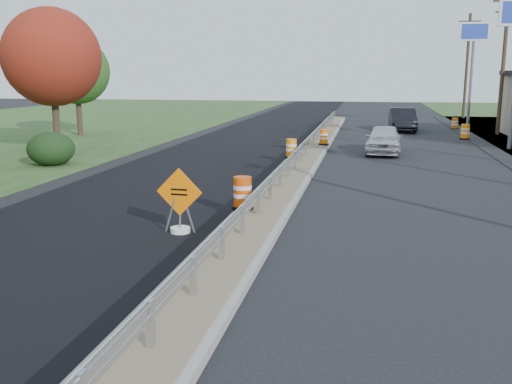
% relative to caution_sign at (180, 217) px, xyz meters
% --- Properties ---
extents(ground, '(140.00, 140.00, 0.00)m').
position_rel_caution_sign_xyz_m(ground, '(1.76, 3.49, -0.43)').
color(ground, black).
rests_on(ground, ground).
extents(milled_overlay, '(7.20, 120.00, 0.01)m').
position_rel_caution_sign_xyz_m(milled_overlay, '(-2.64, 13.49, -0.43)').
color(milled_overlay, black).
rests_on(milled_overlay, ground).
extents(median, '(1.60, 55.00, 0.23)m').
position_rel_caution_sign_xyz_m(median, '(1.76, 11.49, -0.32)').
color(median, gray).
rests_on(median, ground).
extents(guardrail, '(0.10, 46.15, 0.72)m').
position_rel_caution_sign_xyz_m(guardrail, '(1.76, 12.49, 0.29)').
color(guardrail, silver).
rests_on(guardrail, median).
extents(pylon_sign_north, '(2.20, 0.30, 7.90)m').
position_rel_caution_sign_xyz_m(pylon_sign_north, '(12.26, 33.49, 6.04)').
color(pylon_sign_north, slate).
rests_on(pylon_sign_north, ground).
extents(utility_pole_nmid, '(1.90, 0.26, 9.40)m').
position_rel_caution_sign_xyz_m(utility_pole_nmid, '(13.26, 27.49, 4.50)').
color(utility_pole_nmid, '#473523').
rests_on(utility_pole_nmid, ground).
extents(utility_pole_north, '(1.90, 0.26, 9.40)m').
position_rel_caution_sign_xyz_m(utility_pole_north, '(13.26, 42.49, 4.50)').
color(utility_pole_north, '#473523').
rests_on(utility_pole_north, ground).
extents(hedge_north, '(2.09, 2.09, 1.52)m').
position_rel_caution_sign_xyz_m(hedge_north, '(-9.24, 9.49, 0.33)').
color(hedge_north, black).
rests_on(hedge_north, ground).
extents(tree_near_red, '(4.95, 4.95, 7.35)m').
position_rel_caution_sign_xyz_m(tree_near_red, '(-11.24, 13.49, 4.43)').
color(tree_near_red, '#473523').
rests_on(tree_near_red, ground).
extents(tree_near_back, '(4.29, 4.29, 6.37)m').
position_rel_caution_sign_xyz_m(tree_near_back, '(-14.24, 21.49, 3.78)').
color(tree_near_back, '#473523').
rests_on(tree_near_back, ground).
extents(caution_sign, '(1.23, 0.51, 1.70)m').
position_rel_caution_sign_xyz_m(caution_sign, '(0.00, 0.00, 0.00)').
color(caution_sign, white).
rests_on(caution_sign, ground).
extents(barrel_median_near, '(0.64, 0.64, 0.93)m').
position_rel_caution_sign_xyz_m(barrel_median_near, '(1.21, 2.00, 0.25)').
color(barrel_median_near, black).
rests_on(barrel_median_near, median).
extents(barrel_median_mid, '(0.60, 0.60, 0.88)m').
position_rel_caution_sign_xyz_m(barrel_median_mid, '(1.21, 12.38, 0.22)').
color(barrel_median_mid, black).
rests_on(barrel_median_mid, median).
extents(barrel_median_far, '(0.57, 0.57, 0.84)m').
position_rel_caution_sign_xyz_m(barrel_median_far, '(2.29, 17.71, 0.20)').
color(barrel_median_far, black).
rests_on(barrel_median_far, median).
extents(barrel_shoulder_mid, '(0.65, 0.65, 0.95)m').
position_rel_caution_sign_xyz_m(barrel_shoulder_mid, '(10.65, 24.14, 0.02)').
color(barrel_shoulder_mid, black).
rests_on(barrel_shoulder_mid, ground).
extents(barrel_shoulder_far, '(0.57, 0.57, 0.84)m').
position_rel_caution_sign_xyz_m(barrel_shoulder_far, '(10.96, 31.04, -0.03)').
color(barrel_shoulder_far, black).
rests_on(barrel_shoulder_far, ground).
extents(car_silver, '(1.98, 4.42, 1.47)m').
position_rel_caution_sign_xyz_m(car_silver, '(5.47, 16.44, 0.30)').
color(car_silver, silver).
rests_on(car_silver, ground).
extents(car_dark_mid, '(1.86, 4.99, 1.63)m').
position_rel_caution_sign_xyz_m(car_dark_mid, '(7.04, 28.94, 0.38)').
color(car_dark_mid, black).
rests_on(car_dark_mid, ground).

